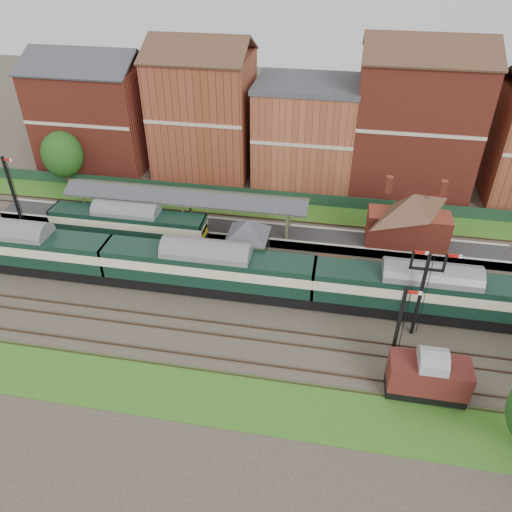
% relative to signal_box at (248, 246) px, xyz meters
% --- Properties ---
extents(ground, '(160.00, 160.00, 0.00)m').
position_rel_signal_box_xyz_m(ground, '(3.00, -3.25, -3.19)').
color(ground, '#473D33').
rests_on(ground, ground).
extents(grass_back, '(90.00, 4.50, 0.06)m').
position_rel_signal_box_xyz_m(grass_back, '(3.00, 12.75, -3.16)').
color(grass_back, '#2D6619').
rests_on(grass_back, ground).
extents(grass_front, '(90.00, 5.00, 0.06)m').
position_rel_signal_box_xyz_m(grass_front, '(3.00, -15.25, -3.16)').
color(grass_front, '#2D6619').
rests_on(grass_front, ground).
extents(fence, '(90.00, 0.12, 1.50)m').
position_rel_signal_box_xyz_m(fence, '(3.00, 14.75, -2.44)').
color(fence, '#193823').
rests_on(fence, ground).
extents(platform, '(55.00, 3.40, 1.00)m').
position_rel_signal_box_xyz_m(platform, '(-2.00, 6.50, -2.69)').
color(platform, '#2D2D2D').
rests_on(platform, ground).
extents(signal_box, '(5.40, 5.40, 6.00)m').
position_rel_signal_box_xyz_m(signal_box, '(0.00, 0.00, 0.00)').
color(signal_box, '#66805B').
rests_on(signal_box, ground).
extents(brick_hut, '(3.20, 2.64, 2.94)m').
position_rel_signal_box_xyz_m(brick_hut, '(8.00, 0.00, -2.00)').
color(brick_hut, brown).
rests_on(brick_hut, ground).
extents(station_building, '(8.10, 8.10, 5.90)m').
position_rel_signal_box_xyz_m(station_building, '(15.00, 6.50, 0.76)').
color(station_building, maroon).
rests_on(station_building, platform).
extents(canopy, '(26.00, 3.89, 4.08)m').
position_rel_signal_box_xyz_m(canopy, '(-8.00, 6.50, 1.39)').
color(canopy, '#3F482D').
rests_on(canopy, platform).
extents(semaphore_bracket, '(3.60, 0.25, 8.18)m').
position_rel_signal_box_xyz_m(semaphore_bracket, '(15.04, -5.75, 1.44)').
color(semaphore_bracket, black).
rests_on(semaphore_bracket, ground).
extents(semaphore_platform_end, '(1.23, 0.25, 8.00)m').
position_rel_signal_box_xyz_m(semaphore_platform_end, '(-26.98, 4.75, 0.96)').
color(semaphore_platform_end, black).
rests_on(semaphore_platform_end, ground).
extents(semaphore_siding, '(1.23, 0.25, 8.00)m').
position_rel_signal_box_xyz_m(semaphore_siding, '(13.02, -10.25, 0.96)').
color(semaphore_siding, black).
rests_on(semaphore_siding, ground).
extents(town_backdrop, '(69.00, 10.00, 16.00)m').
position_rel_signal_box_xyz_m(town_backdrop, '(2.82, 21.75, 3.81)').
color(town_backdrop, maroon).
rests_on(town_backdrop, ground).
extents(dmu_train, '(57.43, 3.02, 4.41)m').
position_rel_signal_box_xyz_m(dmu_train, '(-3.10, -3.25, -0.62)').
color(dmu_train, black).
rests_on(dmu_train, ground).
extents(platform_railcar, '(16.46, 2.60, 3.79)m').
position_rel_signal_box_xyz_m(platform_railcar, '(-13.37, 3.25, -0.96)').
color(platform_railcar, black).
rests_on(platform_railcar, ground).
extents(goods_van_a, '(5.58, 2.42, 3.38)m').
position_rel_signal_box_xyz_m(goods_van_a, '(15.39, -12.25, -1.26)').
color(goods_van_a, black).
rests_on(goods_van_a, ground).
extents(tree_back, '(4.96, 4.96, 7.25)m').
position_rel_signal_box_xyz_m(tree_back, '(-26.05, 14.09, 1.19)').
color(tree_back, '#382619').
rests_on(tree_back, ground).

